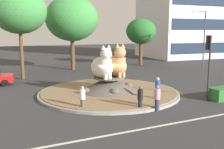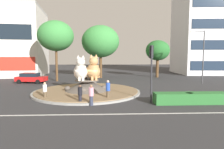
# 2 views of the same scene
# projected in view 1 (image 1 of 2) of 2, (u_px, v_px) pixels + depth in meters

# --- Properties ---
(ground_plane) EXTENTS (160.00, 160.00, 0.00)m
(ground_plane) POSITION_uv_depth(u_px,v_px,m) (109.00, 93.00, 21.35)
(ground_plane) COLOR #333335
(lane_centreline) EXTENTS (112.00, 0.20, 0.01)m
(lane_centreline) POSITION_uv_depth(u_px,v_px,m) (168.00, 124.00, 14.20)
(lane_centreline) COLOR silver
(lane_centreline) RESTS_ON ground
(roundabout_island) EXTENTS (11.50, 11.50, 1.40)m
(roundabout_island) POSITION_uv_depth(u_px,v_px,m) (109.00, 88.00, 21.29)
(roundabout_island) COLOR gray
(roundabout_island) RESTS_ON ground
(cat_statue_white) EXTENTS (1.84, 2.83, 2.68)m
(cat_statue_white) POSITION_uv_depth(u_px,v_px,m) (103.00, 66.00, 20.47)
(cat_statue_white) COLOR silver
(cat_statue_white) RESTS_ON roundabout_island
(cat_statue_calico) EXTENTS (1.87, 2.96, 2.75)m
(cat_statue_calico) POSITION_uv_depth(u_px,v_px,m) (116.00, 64.00, 21.26)
(cat_statue_calico) COLOR tan
(cat_statue_calico) RESTS_ON roundabout_island
(traffic_light_mast) EXTENTS (0.35, 0.46, 4.80)m
(traffic_light_mast) POSITION_uv_depth(u_px,v_px,m) (209.00, 55.00, 18.78)
(traffic_light_mast) COLOR #2D2D33
(traffic_light_mast) RESTS_ON ground
(broadleaf_tree_behind_island) EXTENTS (6.91, 6.91, 9.70)m
(broadleaf_tree_behind_island) POSITION_uv_depth(u_px,v_px,m) (72.00, 19.00, 33.73)
(broadleaf_tree_behind_island) COLOR brown
(broadleaf_tree_behind_island) RESTS_ON ground
(second_tree_near_tower) EXTENTS (4.50, 4.50, 7.07)m
(second_tree_near_tower) POSITION_uv_depth(u_px,v_px,m) (141.00, 31.00, 38.87)
(second_tree_near_tower) COLOR brown
(second_tree_near_tower) RESTS_ON ground
(third_tree_left) EXTENTS (5.60, 5.60, 9.59)m
(third_tree_left) POSITION_uv_depth(u_px,v_px,m) (19.00, 11.00, 26.57)
(third_tree_left) COLOR brown
(third_tree_left) RESTS_ON ground
(streetlight_arm) EXTENTS (2.32, 0.46, 7.66)m
(streetlight_arm) POSITION_uv_depth(u_px,v_px,m) (203.00, 37.00, 32.89)
(streetlight_arm) COLOR #4C4C51
(streetlight_arm) RESTS_ON ground
(pedestrian_white_shirt) EXTENTS (0.36, 0.36, 1.61)m
(pedestrian_white_shirt) POSITION_uv_depth(u_px,v_px,m) (82.00, 98.00, 16.63)
(pedestrian_white_shirt) COLOR brown
(pedestrian_white_shirt) RESTS_ON ground
(pedestrian_black_shirt) EXTENTS (0.36, 0.36, 1.60)m
(pedestrian_black_shirt) POSITION_uv_depth(u_px,v_px,m) (140.00, 98.00, 16.56)
(pedestrian_black_shirt) COLOR black
(pedestrian_black_shirt) RESTS_ON ground
(pedestrian_blue_shirt) EXTENTS (0.39, 0.39, 1.79)m
(pedestrian_blue_shirt) POSITION_uv_depth(u_px,v_px,m) (158.00, 89.00, 18.75)
(pedestrian_blue_shirt) COLOR brown
(pedestrian_blue_shirt) RESTS_ON ground
(pedestrian_pink_shirt) EXTENTS (0.39, 0.39, 1.68)m
(pedestrian_pink_shirt) POSITION_uv_depth(u_px,v_px,m) (157.00, 98.00, 16.47)
(pedestrian_pink_shirt) COLOR #33384C
(pedestrian_pink_shirt) RESTS_ON ground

